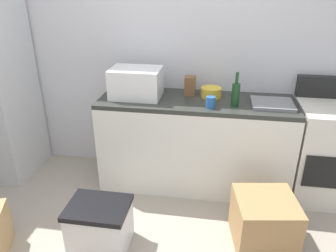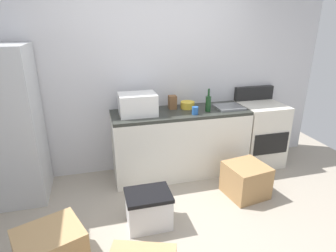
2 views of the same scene
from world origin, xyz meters
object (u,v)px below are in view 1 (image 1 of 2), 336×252
(mixing_bowl, at_px, (211,92))
(stove_oven, at_px, (327,151))
(microwave, at_px, (136,83))
(knife_block, at_px, (190,86))
(storage_bin, at_px, (100,225))
(coffee_mug, at_px, (211,102))
(wine_bottle, at_px, (236,94))
(cardboard_box_small, at_px, (264,221))

(mixing_bowl, bearing_deg, stove_oven, -4.95)
(microwave, relative_size, knife_block, 2.56)
(knife_block, bearing_deg, stove_oven, -5.39)
(knife_block, xyz_separation_m, storage_bin, (-0.56, -1.11, -0.80))
(coffee_mug, distance_m, knife_block, 0.37)
(stove_oven, relative_size, storage_bin, 2.39)
(wine_bottle, xyz_separation_m, cardboard_box_small, (0.27, -0.64, -0.81))
(microwave, xyz_separation_m, mixing_bowl, (0.69, 0.10, -0.09))
(cardboard_box_small, bearing_deg, storage_bin, -169.13)
(wine_bottle, bearing_deg, stove_oven, 6.85)
(stove_oven, bearing_deg, coffee_mug, -170.25)
(microwave, xyz_separation_m, coffee_mug, (0.70, -0.18, -0.09))
(stove_oven, relative_size, knife_block, 6.11)
(mixing_bowl, bearing_deg, cardboard_box_small, -60.13)
(cardboard_box_small, bearing_deg, stove_oven, 50.67)
(coffee_mug, height_order, mixing_bowl, coffee_mug)
(coffee_mug, relative_size, cardboard_box_small, 0.22)
(microwave, height_order, wine_bottle, wine_bottle)
(stove_oven, distance_m, microwave, 1.87)
(microwave, xyz_separation_m, storage_bin, (-0.07, -0.97, -0.84))
(mixing_bowl, xyz_separation_m, storage_bin, (-0.77, -1.08, -0.75))
(storage_bin, bearing_deg, knife_block, 62.97)
(coffee_mug, height_order, storage_bin, coffee_mug)
(microwave, height_order, coffee_mug, microwave)
(knife_block, relative_size, cardboard_box_small, 0.40)
(wine_bottle, bearing_deg, mixing_bowl, 137.02)
(microwave, bearing_deg, knife_block, 14.99)
(coffee_mug, bearing_deg, knife_block, 124.07)
(cardboard_box_small, bearing_deg, coffee_mug, 130.46)
(cardboard_box_small, bearing_deg, mixing_bowl, 119.87)
(cardboard_box_small, bearing_deg, wine_bottle, 112.70)
(storage_bin, bearing_deg, cardboard_box_small, 10.87)
(knife_block, relative_size, storage_bin, 0.39)
(microwave, relative_size, wine_bottle, 1.53)
(mixing_bowl, bearing_deg, wine_bottle, -42.98)
(mixing_bowl, xyz_separation_m, cardboard_box_small, (0.48, -0.84, -0.75))
(stove_oven, relative_size, microwave, 2.39)
(knife_block, distance_m, cardboard_box_small, 1.36)
(mixing_bowl, distance_m, cardboard_box_small, 1.22)
(cardboard_box_small, distance_m, storage_bin, 1.27)
(microwave, height_order, knife_block, microwave)
(stove_oven, xyz_separation_m, storage_bin, (-1.86, -0.98, -0.27))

